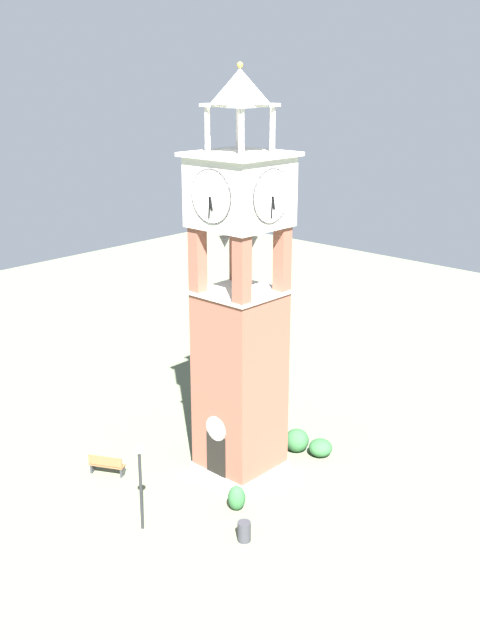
% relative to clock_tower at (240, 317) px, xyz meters
% --- Properties ---
extents(ground, '(80.00, 80.00, 0.00)m').
position_rel_clock_tower_xyz_m(ground, '(-0.00, 0.00, -7.23)').
color(ground, '#5B664C').
extents(clock_tower, '(3.63, 3.63, 17.43)m').
position_rel_clock_tower_xyz_m(clock_tower, '(0.00, 0.00, 0.00)').
color(clock_tower, brown).
rests_on(clock_tower, ground).
extents(park_bench, '(1.62, 1.13, 0.95)m').
position_rel_clock_tower_xyz_m(park_bench, '(-4.00, -4.40, -6.75)').
color(park_bench, brown).
rests_on(park_bench, ground).
extents(lamp_post, '(0.36, 0.36, 3.63)m').
position_rel_clock_tower_xyz_m(lamp_post, '(0.35, -6.04, -4.69)').
color(lamp_post, black).
rests_on(lamp_post, ground).
extents(trash_bin, '(0.52, 0.52, 0.80)m').
position_rel_clock_tower_xyz_m(trash_bin, '(3.84, -3.94, -6.83)').
color(trash_bin, '#2D2D33').
rests_on(trash_bin, ground).
extents(shrub_near_entry, '(0.73, 0.73, 1.06)m').
position_rel_clock_tower_xyz_m(shrub_near_entry, '(2.16, -2.55, -6.70)').
color(shrub_near_entry, '#28562D').
rests_on(shrub_near_entry, ground).
extents(shrub_left_of_tower, '(1.13, 1.13, 1.09)m').
position_rel_clock_tower_xyz_m(shrub_left_of_tower, '(0.84, 3.05, -6.68)').
color(shrub_left_of_tower, '#28562D').
rests_on(shrub_left_of_tower, ground).
extents(shrub_behind_bench, '(1.09, 1.09, 0.81)m').
position_rel_clock_tower_xyz_m(shrub_behind_bench, '(1.95, 3.43, -6.82)').
color(shrub_behind_bench, '#28562D').
rests_on(shrub_behind_bench, ground).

